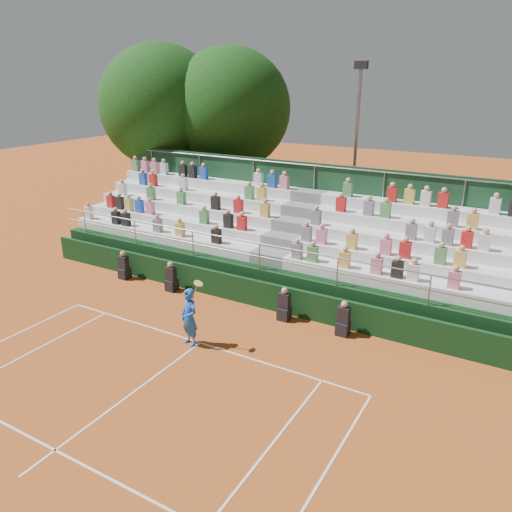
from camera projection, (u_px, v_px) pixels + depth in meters
The scene contains 8 objects.
ground at pixel (200, 343), 15.61m from camera, with size 90.00×90.00×0.00m, color #B2521D.
courtside_wall at pixel (252, 292), 18.05m from camera, with size 20.00×0.15×1.00m, color black.
line_officials at pixel (222, 292), 18.15m from camera, with size 9.88×0.40×1.19m.
grandstand at pixel (292, 251), 20.48m from camera, with size 20.00×5.20×4.40m.
tennis_player at pixel (189, 317), 15.21m from camera, with size 0.93×0.65×2.22m.
tree_west at pixel (161, 107), 27.11m from camera, with size 6.63×6.63×9.59m.
tree_east at pixel (230, 109), 26.68m from camera, with size 6.46×6.46×9.41m.
floodlight_mast at pixel (356, 142), 23.61m from camera, with size 0.60×0.25×8.50m.
Camera 1 is at (8.39, -11.02, 7.90)m, focal length 35.00 mm.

